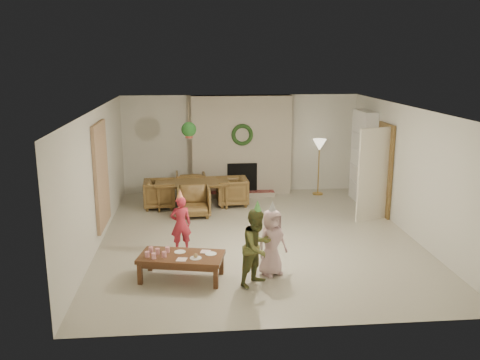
{
  "coord_description": "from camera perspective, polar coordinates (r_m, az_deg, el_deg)",
  "views": [
    {
      "loc": [
        -1.2,
        -9.43,
        3.44
      ],
      "look_at": [
        -0.3,
        0.4,
        1.05
      ],
      "focal_mm": 38.28,
      "sensor_mm": 36.0,
      "label": 1
    }
  ],
  "objects": [
    {
      "name": "child_plaid",
      "position": [
        7.89,
        1.93,
        -7.48
      ],
      "size": [
        0.74,
        0.74,
        1.21
      ],
      "primitive_type": "imported",
      "rotation": [
        0.0,
        0.0,
        0.75
      ],
      "color": "brown",
      "rests_on": "floor"
    },
    {
      "name": "plate_b",
      "position": [
        8.02,
        -4.96,
        -8.65
      ],
      "size": [
        0.22,
        0.22,
        0.01
      ],
      "primitive_type": "cylinder",
      "rotation": [
        0.0,
        0.0,
        -0.22
      ],
      "color": "white",
      "rests_on": "coffee_table_top"
    },
    {
      "name": "dining_chair_right",
      "position": [
        12.11,
        -0.92,
        -1.27
      ],
      "size": [
        0.76,
        0.74,
        0.66
      ],
      "primitive_type": "imported",
      "rotation": [
        0.0,
        0.0,
        -1.52
      ],
      "color": "brown",
      "rests_on": "floor"
    },
    {
      "name": "floor",
      "position": [
        10.11,
        1.91,
        -6.29
      ],
      "size": [
        7.0,
        7.0,
        0.0
      ],
      "primitive_type": "plane",
      "color": "#B7B29E",
      "rests_on": "ground"
    },
    {
      "name": "books_row_mid",
      "position": [
        12.68,
        13.28,
        2.11
      ],
      "size": [
        0.2,
        0.44,
        0.24
      ],
      "primitive_type": "cube",
      "color": "#286393",
      "rests_on": "bookshelf_shelf_b"
    },
    {
      "name": "coffee_leg_fr",
      "position": [
        7.91,
        -2.71,
        -10.83
      ],
      "size": [
        0.08,
        0.08,
        0.34
      ],
      "primitive_type": "cube",
      "rotation": [
        0.0,
        0.0,
        -0.22
      ],
      "color": "brown",
      "rests_on": "floor"
    },
    {
      "name": "coffee_leg_bl",
      "position": [
        8.65,
        -9.99,
        -8.82
      ],
      "size": [
        0.08,
        0.08,
        0.34
      ],
      "primitive_type": "cube",
      "rotation": [
        0.0,
        0.0,
        -0.22
      ],
      "color": "brown",
      "rests_on": "floor"
    },
    {
      "name": "books_row_upper",
      "position": [
        12.47,
        13.59,
        3.72
      ],
      "size": [
        0.2,
        0.36,
        0.22
      ],
      "primitive_type": "cube",
      "color": "gold",
      "rests_on": "bookshelf_shelf_c"
    },
    {
      "name": "wall_left",
      "position": [
        9.85,
        -15.63,
        0.25
      ],
      "size": [
        0.0,
        7.0,
        7.0
      ],
      "primitive_type": "plane",
      "rotation": [
        1.57,
        0.0,
        1.57
      ],
      "color": "silver",
      "rests_on": "floor"
    },
    {
      "name": "fireplace_mass",
      "position": [
        12.97,
        0.16,
        3.9
      ],
      "size": [
        2.5,
        0.4,
        2.5
      ],
      "primitive_type": "cube",
      "color": "#4D2114",
      "rests_on": "floor"
    },
    {
      "name": "coffee_table_top",
      "position": [
        8.18,
        -6.56,
        -8.5
      ],
      "size": [
        1.42,
        0.92,
        0.06
      ],
      "primitive_type": "cube",
      "rotation": [
        0.0,
        0.0,
        -0.22
      ],
      "color": "brown",
      "rests_on": "floor"
    },
    {
      "name": "curtain_panel",
      "position": [
        10.03,
        -15.2,
        0.52
      ],
      "size": [
        0.06,
        1.2,
        2.0
      ],
      "primitive_type": "cube",
      "color": "#C5AF8B",
      "rests_on": "wall_left"
    },
    {
      "name": "fireplace_wreath",
      "position": [
        12.7,
        0.26,
        5.06
      ],
      "size": [
        0.54,
        0.1,
        0.54
      ],
      "primitive_type": "torus",
      "rotation": [
        1.57,
        0.0,
        0.0
      ],
      "color": "#1B3E17",
      "rests_on": "fireplace_mass"
    },
    {
      "name": "bookshelf_shelf_c",
      "position": [
        12.59,
        13.5,
        3.22
      ],
      "size": [
        0.3,
        0.92,
        0.03
      ],
      "primitive_type": "cube",
      "color": "white",
      "rests_on": "bookshelf_carcass"
    },
    {
      "name": "wall_right",
      "position": [
        10.55,
        18.36,
        0.93
      ],
      "size": [
        0.0,
        7.0,
        7.0
      ],
      "primitive_type": "plane",
      "rotation": [
        1.57,
        0.0,
        -1.57
      ],
      "color": "silver",
      "rests_on": "floor"
    },
    {
      "name": "coffee_leg_fl",
      "position": [
        8.18,
        -11.09,
        -10.22
      ],
      "size": [
        0.08,
        0.08,
        0.34
      ],
      "primitive_type": "cube",
      "rotation": [
        0.0,
        0.0,
        -0.22
      ],
      "color": "brown",
      "rests_on": "floor"
    },
    {
      "name": "cup_d",
      "position": [
        8.25,
        -9.19,
        -7.84
      ],
      "size": [
        0.08,
        0.08,
        0.09
      ],
      "primitive_type": "cylinder",
      "rotation": [
        0.0,
        0.0,
        -0.22
      ],
      "color": "white",
      "rests_on": "coffee_table_top"
    },
    {
      "name": "books_row_lower",
      "position": [
        12.58,
        13.46,
        0.14
      ],
      "size": [
        0.2,
        0.4,
        0.24
      ],
      "primitive_type": "cube",
      "color": "red",
      "rests_on": "bookshelf_shelf_a"
    },
    {
      "name": "party_hat_pink",
      "position": [
        8.07,
        3.63,
        -3.03
      ],
      "size": [
        0.18,
        0.18,
        0.2
      ],
      "primitive_type": "cone",
      "rotation": [
        0.0,
        0.0,
        0.34
      ],
      "color": "#BBBDC3",
      "rests_on": "child_pink"
    },
    {
      "name": "floor_lamp_base",
      "position": [
        13.27,
        8.65,
        -1.5
      ],
      "size": [
        0.27,
        0.27,
        0.03
      ],
      "primitive_type": "cylinder",
      "color": "gold",
      "rests_on": "floor"
    },
    {
      "name": "dining_table",
      "position": [
        12.04,
        -5.35,
        -1.57
      ],
      "size": [
        1.75,
        1.03,
        0.6
      ],
      "primitive_type": "imported",
      "rotation": [
        0.0,
        0.0,
        0.05
      ],
      "color": "brown",
      "rests_on": "floor"
    },
    {
      "name": "dining_chair_far",
      "position": [
        12.76,
        -5.51,
        -0.55
      ],
      "size": [
        0.74,
        0.76,
        0.66
      ],
      "primitive_type": "imported",
      "rotation": [
        0.0,
        0.0,
        3.19
      ],
      "color": "brown",
      "rests_on": "floor"
    },
    {
      "name": "hanging_plant_foliage",
      "position": [
        11.04,
        -5.73,
        5.63
      ],
      "size": [
        0.32,
        0.32,
        0.32
      ],
      "primitive_type": "sphere",
      "color": "#184A1A",
      "rests_on": "hanging_plant_pot"
    },
    {
      "name": "dining_chair_left",
      "position": [
        12.03,
        -8.92,
        -1.54
      ],
      "size": [
        0.76,
        0.74,
        0.66
      ],
      "primitive_type": "imported",
      "rotation": [
        0.0,
        0.0,
        1.62
      ],
      "color": "brown",
      "rests_on": "floor"
    },
    {
      "name": "floor_lamp_post",
      "position": [
        13.12,
        8.76,
        1.24
      ],
      "size": [
        0.03,
        0.03,
        1.28
      ],
      "primitive_type": "cylinder",
      "color": "gold",
      "rests_on": "floor"
    },
    {
      "name": "party_hat_red",
      "position": [
        9.09,
        -6.72,
        -1.58
      ],
      "size": [
        0.16,
        0.16,
        0.2
      ],
      "primitive_type": "cone",
      "rotation": [
        0.0,
        0.0,
        -0.17
      ],
      "color": "#FCCA54",
      "rests_on": "child_red"
    },
    {
      "name": "fireplace_firebox",
      "position": [
        12.96,
        0.23,
        0.27
      ],
      "size": [
        0.75,
        0.12,
        0.75
      ],
      "primitive_type": "cube",
      "color": "black",
      "rests_on": "floor"
    },
    {
      "name": "coffee_table_apron",
      "position": [
        8.21,
        -6.55,
        -8.96
      ],
      "size": [
        1.3,
        0.8,
        0.08
      ],
      "primitive_type": "cube",
      "rotation": [
        0.0,
        0.0,
        -0.22
      ],
      "color": "brown",
      "rests_on": "floor"
    },
    {
      "name": "hanging_plant_cord",
      "position": [
        11.01,
        -5.75,
        6.81
      ],
      "size": [
        0.01,
        0.01,
        0.7
      ],
      "primitive_type": "cylinder",
      "color": "tan",
      "rests_on": "ceiling"
    },
    {
      "name": "hanging_plant_pot",
      "position": [
        11.05,
        -5.71,
        5.01
      ],
      "size": [
        0.16,
        0.16,
        0.12
      ],
      "primitive_type": "cylinder",
      "color": "#9A4031",
      "rests_on": "hanging_plant_cord"
    },
    {
      "name": "wall_front",
      "position": [
        6.43,
        5.86,
        -6.38
      ],
      "size": [
        7.0,
        0.0,
        7.0
      ],
      "primitive_type": "plane",
      "rotation": [
        -1.57,
        0.0,
        0.0
      ],
      "color": "silver",
      "rests_on": "floor"
    },
    {
      "name": "cup_f",
      "position": [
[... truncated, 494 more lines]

